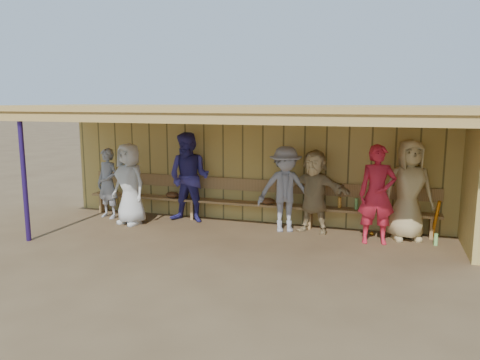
{
  "coord_description": "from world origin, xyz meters",
  "views": [
    {
      "loc": [
        2.7,
        -8.27,
        2.59
      ],
      "look_at": [
        0.0,
        0.35,
        1.05
      ],
      "focal_mm": 35.0,
      "sensor_mm": 36.0,
      "label": 1
    }
  ],
  "objects_px": {
    "player_a": "(108,183)",
    "player_g": "(377,194)",
    "player_b": "(129,184)",
    "bench": "(251,198)",
    "player_c": "(189,178)",
    "player_f": "(314,191)",
    "player_e": "(285,189)",
    "player_h": "(408,190)"
  },
  "relations": [
    {
      "from": "player_e",
      "to": "bench",
      "type": "bearing_deg",
      "value": 132.52
    },
    {
      "from": "player_b",
      "to": "player_g",
      "type": "relative_size",
      "value": 0.95
    },
    {
      "from": "player_h",
      "to": "player_e",
      "type": "bearing_deg",
      "value": 166.25
    },
    {
      "from": "bench",
      "to": "player_c",
      "type": "bearing_deg",
      "value": -166.63
    },
    {
      "from": "player_b",
      "to": "player_c",
      "type": "xyz_separation_m",
      "value": [
        1.12,
        0.56,
        0.1
      ]
    },
    {
      "from": "player_b",
      "to": "player_c",
      "type": "bearing_deg",
      "value": 43.82
    },
    {
      "from": "player_g",
      "to": "bench",
      "type": "bearing_deg",
      "value": 156.06
    },
    {
      "from": "player_c",
      "to": "player_e",
      "type": "xyz_separation_m",
      "value": [
        2.12,
        -0.13,
        -0.11
      ]
    },
    {
      "from": "player_e",
      "to": "player_g",
      "type": "distance_m",
      "value": 1.78
    },
    {
      "from": "player_a",
      "to": "player_g",
      "type": "height_order",
      "value": "player_g"
    },
    {
      "from": "player_a",
      "to": "player_g",
      "type": "bearing_deg",
      "value": 12.82
    },
    {
      "from": "player_c",
      "to": "bench",
      "type": "xyz_separation_m",
      "value": [
        1.28,
        0.31,
        -0.44
      ]
    },
    {
      "from": "player_a",
      "to": "player_f",
      "type": "bearing_deg",
      "value": 17.45
    },
    {
      "from": "player_g",
      "to": "player_h",
      "type": "distance_m",
      "value": 0.69
    },
    {
      "from": "player_b",
      "to": "bench",
      "type": "xyz_separation_m",
      "value": [
        2.41,
        0.86,
        -0.33
      ]
    },
    {
      "from": "player_a",
      "to": "player_c",
      "type": "relative_size",
      "value": 0.81
    },
    {
      "from": "player_a",
      "to": "player_e",
      "type": "relative_size",
      "value": 0.91
    },
    {
      "from": "player_g",
      "to": "player_b",
      "type": "bearing_deg",
      "value": 173.25
    },
    {
      "from": "player_h",
      "to": "bench",
      "type": "xyz_separation_m",
      "value": [
        -3.14,
        0.31,
        -0.42
      ]
    },
    {
      "from": "player_b",
      "to": "bench",
      "type": "bearing_deg",
      "value": 37.12
    },
    {
      "from": "player_b",
      "to": "player_h",
      "type": "bearing_deg",
      "value": 23.12
    },
    {
      "from": "player_a",
      "to": "bench",
      "type": "bearing_deg",
      "value": 24.37
    },
    {
      "from": "player_c",
      "to": "player_g",
      "type": "height_order",
      "value": "player_c"
    },
    {
      "from": "player_e",
      "to": "player_f",
      "type": "distance_m",
      "value": 0.56
    },
    {
      "from": "player_b",
      "to": "player_a",
      "type": "bearing_deg",
      "value": 173.45
    },
    {
      "from": "player_c",
      "to": "player_g",
      "type": "distance_m",
      "value": 3.9
    },
    {
      "from": "player_a",
      "to": "player_e",
      "type": "bearing_deg",
      "value": 16.13
    },
    {
      "from": "player_a",
      "to": "player_c",
      "type": "height_order",
      "value": "player_c"
    },
    {
      "from": "player_f",
      "to": "bench",
      "type": "height_order",
      "value": "player_f"
    },
    {
      "from": "player_a",
      "to": "player_b",
      "type": "bearing_deg",
      "value": -9.23
    },
    {
      "from": "player_h",
      "to": "player_b",
      "type": "bearing_deg",
      "value": 168.73
    },
    {
      "from": "player_b",
      "to": "player_g",
      "type": "distance_m",
      "value": 5.0
    },
    {
      "from": "player_h",
      "to": "bench",
      "type": "bearing_deg",
      "value": 157.45
    },
    {
      "from": "player_f",
      "to": "player_h",
      "type": "distance_m",
      "value": 1.76
    },
    {
      "from": "player_e",
      "to": "player_a",
      "type": "bearing_deg",
      "value": 161.43
    },
    {
      "from": "player_a",
      "to": "bench",
      "type": "height_order",
      "value": "player_a"
    },
    {
      "from": "player_f",
      "to": "player_a",
      "type": "bearing_deg",
      "value": -165.62
    },
    {
      "from": "player_c",
      "to": "player_g",
      "type": "bearing_deg",
      "value": -4.65
    },
    {
      "from": "player_a",
      "to": "player_e",
      "type": "xyz_separation_m",
      "value": [
        3.98,
        0.1,
        0.08
      ]
    },
    {
      "from": "player_f",
      "to": "player_h",
      "type": "bearing_deg",
      "value": 12.07
    },
    {
      "from": "player_a",
      "to": "player_h",
      "type": "distance_m",
      "value": 6.29
    },
    {
      "from": "player_e",
      "to": "player_g",
      "type": "bearing_deg",
      "value": -29.31
    }
  ]
}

